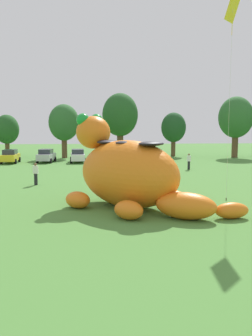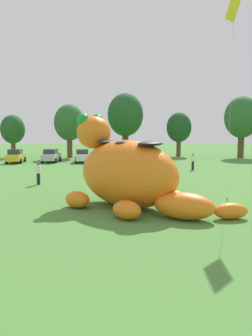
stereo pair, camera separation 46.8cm
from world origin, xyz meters
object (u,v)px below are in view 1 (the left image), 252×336
object	(u,v)px
car_white	(78,156)
spectator_near_inflatable	(96,157)
tethered_flying_kite	(233,12)
car_yellow	(10,156)
spectator_mid_field	(36,174)
giant_inflatable_creature	(128,173)
car_silver	(46,156)
car_orange	(111,155)
car_red	(141,155)
spectator_by_cars	(189,162)

from	to	relation	value
car_white	spectator_near_inflatable	world-z (taller)	car_white
car_white	tethered_flying_kite	world-z (taller)	tethered_flying_kite
car_yellow	spectator_mid_field	bearing A→B (deg)	-70.49
giant_inflatable_creature	spectator_near_inflatable	size ratio (longest dim) A/B	5.45
car_silver	giant_inflatable_creature	bearing A→B (deg)	-72.50
car_white	tethered_flying_kite	distance (m)	28.21
car_yellow	car_orange	xyz separation A→B (m)	(12.70, 1.09, 0.00)
car_red	spectator_mid_field	xyz separation A→B (m)	(-10.57, -18.36, -0.01)
car_orange	spectator_near_inflatable	distance (m)	4.16
car_silver	spectator_mid_field	bearing A→B (deg)	-84.28
giant_inflatable_creature	car_white	world-z (taller)	giant_inflatable_creature
car_yellow	car_silver	size ratio (longest dim) A/B	0.98
car_orange	spectator_near_inflatable	xyz separation A→B (m)	(-1.98, -3.66, -0.01)
car_silver	car_red	bearing A→B (deg)	1.53
spectator_near_inflatable	spectator_by_cars	xyz separation A→B (m)	(9.88, -6.13, 0.00)
car_yellow	spectator_by_cars	size ratio (longest dim) A/B	2.43
car_white	spectator_mid_field	world-z (taller)	car_white
giant_inflatable_creature	car_white	distance (m)	25.86
giant_inflatable_creature	spectator_by_cars	xyz separation A→B (m)	(8.03, 16.73, -1.05)
car_orange	spectator_by_cars	distance (m)	12.58
giant_inflatable_creature	spectator_mid_field	xyz separation A→B (m)	(-6.39, 7.97, -1.05)
spectator_near_inflatable	tethered_flying_kite	size ratio (longest dim) A/B	0.14
tethered_flying_kite	spectator_near_inflatable	bearing A→B (deg)	110.17
giant_inflatable_creature	car_white	size ratio (longest dim) A/B	2.21
car_silver	spectator_near_inflatable	xyz separation A→B (m)	(6.34, -3.14, -0.01)
giant_inflatable_creature	car_orange	xyz separation A→B (m)	(0.13, 26.52, -1.04)
giant_inflatable_creature	spectator_near_inflatable	distance (m)	22.96
spectator_near_inflatable	spectator_by_cars	world-z (taller)	same
spectator_mid_field	tethered_flying_kite	xyz separation A→B (m)	(12.49, -6.75, 10.07)
car_yellow	car_orange	size ratio (longest dim) A/B	1.01
car_silver	tethered_flying_kite	distance (m)	30.32
car_yellow	tethered_flying_kite	bearing A→B (deg)	-52.36
car_white	spectator_mid_field	bearing A→B (deg)	-97.30
spectator_mid_field	tethered_flying_kite	bearing A→B (deg)	-28.40
giant_inflatable_creature	car_yellow	xyz separation A→B (m)	(-12.58, 25.42, -1.04)
spectator_by_cars	tethered_flying_kite	xyz separation A→B (m)	(-1.93, -15.51, 10.07)
car_orange	car_red	size ratio (longest dim) A/B	0.97
car_red	car_orange	bearing A→B (deg)	177.33
car_orange	spectator_mid_field	world-z (taller)	car_orange
car_red	spectator_mid_field	distance (m)	21.19
spectator_near_inflatable	tethered_flying_kite	world-z (taller)	tethered_flying_kite
spectator_near_inflatable	tethered_flying_kite	xyz separation A→B (m)	(7.95, -21.64, 10.07)
car_white	spectator_near_inflatable	size ratio (longest dim) A/B	2.46
car_white	car_red	size ratio (longest dim) A/B	1.00
car_silver	car_orange	bearing A→B (deg)	3.58
car_white	car_yellow	bearing A→B (deg)	-179.44
car_silver	car_white	distance (m)	4.08
car_yellow	spectator_mid_field	size ratio (longest dim) A/B	2.43
spectator_by_cars	car_silver	bearing A→B (deg)	150.27
car_red	car_white	bearing A→B (deg)	-174.35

